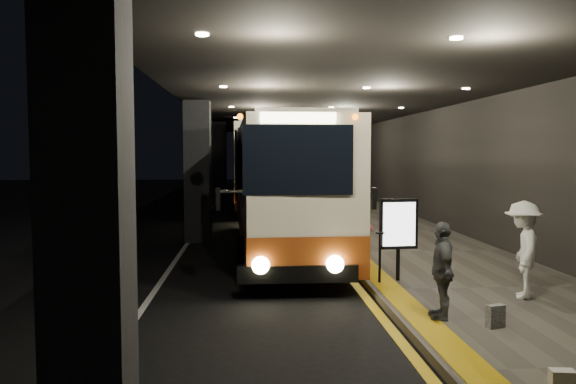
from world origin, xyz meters
name	(u,v)px	position (x,y,z in m)	size (l,w,h in m)	color
ground	(245,266)	(0.00, 0.00, 0.00)	(90.00, 90.00, 0.00)	black
lane_line_white	(192,236)	(-1.80, 5.00, 0.01)	(0.12, 50.00, 0.01)	silver
kerb_stripe_yellow	(316,235)	(2.35, 5.00, 0.01)	(0.18, 50.00, 0.01)	gold
sidewalk	(386,232)	(4.75, 5.00, 0.07)	(4.50, 50.00, 0.15)	#514C44
tactile_strip	(330,230)	(2.85, 5.00, 0.16)	(0.50, 50.00, 0.01)	gold
terminal_wall	(452,147)	(7.00, 5.00, 3.00)	(0.10, 50.00, 6.00)	black
support_columns	(198,172)	(-1.50, 4.00, 2.20)	(0.80, 24.80, 4.40)	black
canopy	(321,98)	(2.50, 5.00, 4.60)	(9.00, 50.00, 0.40)	black
coach_main	(281,191)	(1.02, 2.21, 1.70)	(2.77, 11.45, 3.54)	beige
coach_second	(264,169)	(0.84, 15.20, 1.95)	(2.73, 12.89, 4.05)	beige
passenger_boarding	(366,234)	(2.80, -1.03, 0.91)	(0.55, 0.36, 1.52)	#DB6676
passenger_waiting_white	(523,250)	(5.08, -3.96, 1.03)	(1.14, 0.53, 1.77)	white
passenger_waiting_grey	(442,270)	(3.17, -5.12, 0.93)	(0.91, 0.47, 1.56)	#494A4E
bag_polka	(496,316)	(3.83, -5.65, 0.32)	(0.29, 0.12, 0.35)	black
info_sign	(399,226)	(3.18, -2.46, 1.29)	(0.81, 0.17, 1.70)	black
stanchion_post	(380,258)	(2.75, -2.65, 0.66)	(0.05, 0.05, 1.03)	black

